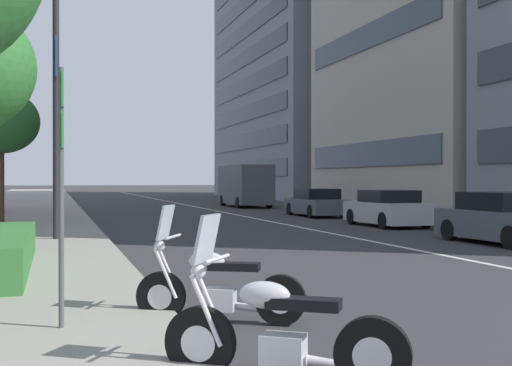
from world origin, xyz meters
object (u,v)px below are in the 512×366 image
Objects in this scene: delivery_van_ahead at (245,185)px; parking_sign_by_curb at (62,165)px; car_far_down_avenue at (504,220)px; motorcycle_second_in_row at (217,288)px; car_approaching_light at (316,203)px; motorcycle_far_end_row at (279,335)px; car_lead_in_lane at (388,209)px; street_lamp_with_banners at (65,42)px; street_tree_mid_sidewalk at (1,122)px.

delivery_van_ahead is 36.17m from parking_sign_by_curb.
motorcycle_second_in_row is at bearing 126.29° from car_far_down_avenue.
parking_sign_by_curb reaches higher than car_approaching_light.
motorcycle_far_end_row reaches higher than motorcycle_second_in_row.
car_approaching_light is (24.78, -10.29, 0.18)m from motorcycle_far_end_row.
car_lead_in_lane is at bearing -87.05° from motorcycle_far_end_row.
motorcycle_far_end_row is at bearing 134.38° from car_far_down_avenue.
motorcycle_far_end_row is 0.31× the size of delivery_van_ahead.
parking_sign_by_curb is (-15.34, 12.13, 1.31)m from car_lead_in_lane.
delivery_van_ahead is at bearing -19.01° from parking_sign_by_curb.
car_approaching_light is at bearing -47.35° from street_lamp_with_banners.
motorcycle_far_end_row is 3.23m from parking_sign_by_curb.
delivery_van_ahead is (36.41, -9.99, 1.00)m from motorcycle_far_end_row.
car_lead_in_lane is (7.19, -0.19, -0.03)m from car_far_down_avenue.
car_far_down_avenue is 26.06m from delivery_van_ahead.
street_lamp_with_banners is (11.21, 1.66, 5.19)m from motorcycle_second_in_row.
street_tree_mid_sidewalk is (-16.14, 13.71, 2.42)m from delivery_van_ahead.
street_lamp_with_banners is at bearing 107.41° from car_lead_in_lane.
motorcycle_far_end_row is at bearing -140.90° from parking_sign_by_curb.
car_approaching_light is 16.92m from street_lamp_with_banners.
street_tree_mid_sidewalk reaches higher than motorcycle_far_end_row.
street_tree_mid_sidewalk reaches higher than parking_sign_by_curb.
motorcycle_second_in_row reaches higher than car_approaching_light.
car_lead_in_lane is 1.43× the size of parking_sign_by_curb.
car_far_down_avenue is at bearing -55.68° from parking_sign_by_curb.
street_lamp_with_banners is at bearing -54.98° from motorcycle_second_in_row.
car_approaching_light is 11.66m from delivery_van_ahead.
street_lamp_with_banners reaches higher than delivery_van_ahead.
motorcycle_second_in_row reaches higher than car_far_down_avenue.
motorcycle_far_end_row is 26.84m from car_approaching_light.
street_tree_mid_sidewalk is at bearing -51.29° from motorcycle_second_in_row.
parking_sign_by_curb is (-34.20, 11.78, 0.51)m from delivery_van_ahead.
street_lamp_with_banners is (3.47, 11.74, 4.95)m from car_far_down_avenue.
car_approaching_light is 25.64m from parking_sign_by_curb.
street_lamp_with_banners is at bearing 133.55° from car_approaching_light.
street_lamp_with_banners is (-3.72, 11.93, 4.97)m from car_lead_in_lane.
street_tree_mid_sidewalk is (18.06, 1.93, 1.91)m from parking_sign_by_curb.
street_tree_mid_sidewalk is (2.71, 14.06, 3.21)m from car_lead_in_lane.
car_lead_in_lane is 18.87m from delivery_van_ahead.
street_lamp_with_banners reaches higher than car_lead_in_lane.
motorcycle_far_end_row is 0.20× the size of street_lamp_with_banners.
delivery_van_ahead is (26.05, 0.16, 0.77)m from car_far_down_avenue.
motorcycle_far_end_row is 37.77m from delivery_van_ahead.
motorcycle_far_end_row is 2.62m from motorcycle_second_in_row.
parking_sign_by_curb is 0.59× the size of street_tree_mid_sidewalk.
street_lamp_with_banners is at bearing -0.99° from parking_sign_by_curb.
delivery_van_ahead is (18.85, 0.35, 0.79)m from car_lead_in_lane.
car_far_down_avenue reaches higher than car_lead_in_lane.
street_lamp_with_banners reaches higher than motorcycle_far_end_row.
motorcycle_second_in_row is 0.32× the size of delivery_van_ahead.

